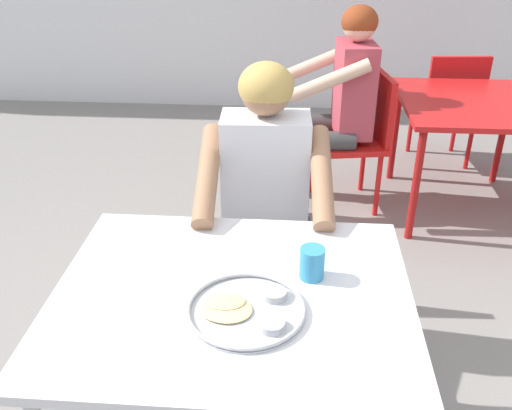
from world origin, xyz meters
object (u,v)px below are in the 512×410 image
(table_foreground, at_px, (233,315))
(patron_background, at_px, (339,93))
(chair_red_far, at_px, (449,100))
(drinking_cup, at_px, (312,262))
(chair_foreground, at_px, (266,224))
(thali_tray, at_px, (246,309))
(chair_red_left, at_px, (360,131))
(diner_foreground, at_px, (265,197))
(table_background_red, at_px, (472,114))

(table_foreground, height_order, patron_background, patron_background)
(table_foreground, distance_m, chair_red_far, 2.94)
(drinking_cup, xyz_separation_m, patron_background, (0.18, 1.88, -0.07))
(chair_foreground, bearing_deg, drinking_cup, -76.80)
(patron_background, bearing_deg, chair_foreground, -107.90)
(thali_tray, bearing_deg, patron_background, 80.05)
(chair_foreground, height_order, chair_red_left, chair_red_left)
(drinking_cup, xyz_separation_m, diner_foreground, (-0.17, 0.54, -0.07))
(table_foreground, xyz_separation_m, chair_red_left, (0.56, 1.99, -0.18))
(drinking_cup, distance_m, chair_red_far, 2.77)
(table_foreground, bearing_deg, drinking_cup, 22.16)
(table_foreground, xyz_separation_m, table_background_red, (1.20, 1.98, -0.04))
(drinking_cup, height_order, table_background_red, drinking_cup)
(table_background_red, relative_size, patron_background, 0.75)
(chair_red_far, bearing_deg, thali_tray, -113.47)
(chair_foreground, relative_size, chair_red_left, 0.96)
(chair_red_left, bearing_deg, patron_background, -172.65)
(chair_red_far, bearing_deg, patron_background, -140.44)
(chair_red_far, xyz_separation_m, patron_background, (-0.83, -0.69, 0.24))
(diner_foreground, xyz_separation_m, chair_red_left, (0.50, 1.35, -0.24))
(diner_foreground, height_order, chair_red_far, diner_foreground)
(diner_foreground, distance_m, patron_background, 1.38)
(diner_foreground, height_order, chair_red_left, diner_foreground)
(thali_tray, height_order, drinking_cup, drinking_cup)
(drinking_cup, xyz_separation_m, table_background_red, (0.97, 1.89, -0.18))
(patron_background, bearing_deg, chair_red_far, 39.56)
(table_foreground, relative_size, diner_foreground, 0.83)
(drinking_cup, bearing_deg, chair_foreground, 103.20)
(patron_background, bearing_deg, table_foreground, -101.74)
(thali_tray, xyz_separation_m, chair_foreground, (-0.00, 0.94, -0.28))
(table_background_red, xyz_separation_m, patron_background, (-0.79, -0.01, 0.11))
(thali_tray, distance_m, chair_red_left, 2.15)
(chair_red_left, xyz_separation_m, patron_background, (-0.15, -0.02, 0.24))
(thali_tray, distance_m, diner_foreground, 0.72)
(chair_red_left, xyz_separation_m, chair_red_far, (0.68, 0.67, -0.00))
(chair_red_far, relative_size, patron_background, 0.67)
(table_foreground, height_order, table_background_red, table_foreground)
(patron_background, bearing_deg, table_background_red, 0.63)
(chair_red_left, bearing_deg, chair_foreground, -114.18)
(table_foreground, relative_size, thali_tray, 3.15)
(table_foreground, xyz_separation_m, drinking_cup, (0.23, 0.09, 0.13))
(table_foreground, xyz_separation_m, chair_foreground, (0.05, 0.85, -0.19))
(chair_foreground, xyz_separation_m, chair_red_left, (0.51, 1.14, 0.02))
(diner_foreground, bearing_deg, drinking_cup, -72.48)
(chair_foreground, bearing_deg, table_background_red, 44.42)
(thali_tray, height_order, table_background_red, thali_tray)
(chair_red_left, distance_m, chair_red_far, 0.95)
(diner_foreground, distance_m, table_background_red, 1.77)
(diner_foreground, height_order, patron_background, patron_background)
(drinking_cup, distance_m, patron_background, 1.89)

